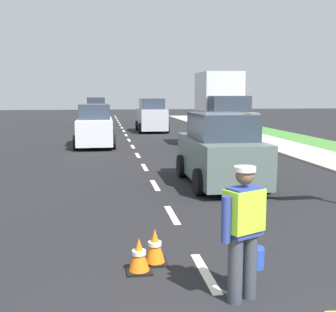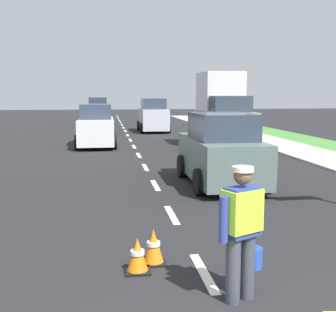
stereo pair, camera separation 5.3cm
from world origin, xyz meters
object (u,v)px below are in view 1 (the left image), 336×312
object	(u,v)px
traffic_cone_near	(155,246)
car_oncoming_third	(96,112)
car_outgoing_far	(152,116)
traffic_cone_far	(139,255)
car_oncoming_second	(95,127)
road_worker	(244,226)
car_outgoing_ahead	(221,152)
delivery_truck	(222,114)

from	to	relation	value
traffic_cone_near	car_oncoming_third	world-z (taller)	car_oncoming_third
car_oncoming_third	car_outgoing_far	world-z (taller)	car_oncoming_third
traffic_cone_far	car_oncoming_third	world-z (taller)	car_oncoming_third
car_oncoming_second	car_oncoming_third	xyz separation A→B (m)	(-0.14, 15.56, 0.10)
road_worker	car_oncoming_third	size ratio (longest dim) A/B	0.38
traffic_cone_near	car_outgoing_ahead	world-z (taller)	car_outgoing_ahead
road_worker	car_outgoing_far	bearing A→B (deg)	86.25
traffic_cone_far	car_oncoming_third	bearing A→B (deg)	91.86
road_worker	delivery_truck	xyz separation A→B (m)	(3.84, 14.87, 0.68)
car_oncoming_third	car_outgoing_far	size ratio (longest dim) A/B	1.10
traffic_cone_near	car_oncoming_third	bearing A→B (deg)	92.36
car_oncoming_second	car_outgoing_ahead	world-z (taller)	car_oncoming_second
delivery_truck	car_oncoming_second	xyz separation A→B (m)	(-5.90, 1.50, -0.67)
car_oncoming_second	traffic_cone_far	bearing A→B (deg)	-86.78
traffic_cone_near	car_oncoming_second	size ratio (longest dim) A/B	0.13
road_worker	car_outgoing_far	distance (m)	24.16
road_worker	traffic_cone_near	world-z (taller)	road_worker
road_worker	traffic_cone_near	distance (m)	1.73
car_oncoming_second	car_outgoing_far	bearing A→B (deg)	64.81
delivery_truck	car_outgoing_far	xyz separation A→B (m)	(-2.26, 9.24, -0.57)
delivery_truck	car_outgoing_ahead	world-z (taller)	delivery_truck
road_worker	car_oncoming_third	bearing A→B (deg)	93.94
car_outgoing_ahead	car_outgoing_far	distance (m)	17.40
car_oncoming_third	car_outgoing_far	bearing A→B (deg)	-64.22
car_oncoming_third	car_outgoing_ahead	distance (m)	25.50
car_outgoing_ahead	car_outgoing_far	bearing A→B (deg)	89.92
traffic_cone_far	delivery_truck	xyz separation A→B (m)	(5.04, 13.85, 1.36)
car_oncoming_third	car_outgoing_ahead	world-z (taller)	car_oncoming_third
car_oncoming_third	car_outgoing_far	distance (m)	8.69
traffic_cone_far	car_outgoing_ahead	world-z (taller)	car_outgoing_ahead
road_worker	car_outgoing_ahead	world-z (taller)	car_outgoing_ahead
traffic_cone_far	traffic_cone_near	bearing A→B (deg)	46.58
car_oncoming_third	car_oncoming_second	bearing A→B (deg)	-89.49
traffic_cone_near	traffic_cone_far	distance (m)	0.38
traffic_cone_near	traffic_cone_far	xyz separation A→B (m)	(-0.26, -0.27, -0.02)
traffic_cone_far	car_oncoming_second	xyz separation A→B (m)	(-0.86, 15.35, 0.70)
traffic_cone_near	car_outgoing_ahead	bearing A→B (deg)	65.27
car_oncoming_second	car_oncoming_third	bearing A→B (deg)	90.51
car_oncoming_second	car_oncoming_third	size ratio (longest dim) A/B	0.97
car_oncoming_third	car_outgoing_ahead	size ratio (longest dim) A/B	1.11
car_outgoing_ahead	car_outgoing_far	size ratio (longest dim) A/B	0.99
car_oncoming_third	car_outgoing_far	xyz separation A→B (m)	(3.78, -7.82, -0.01)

